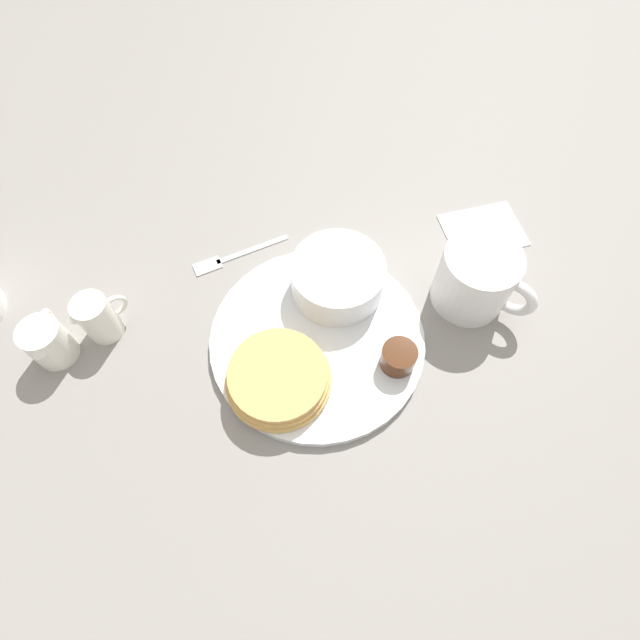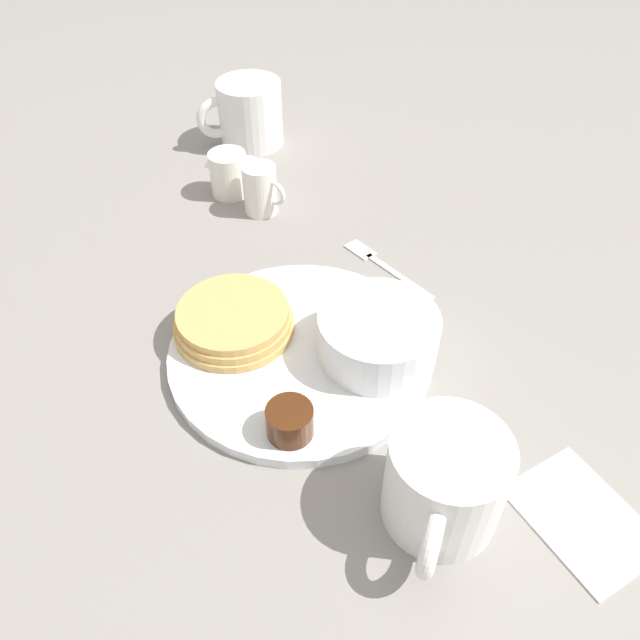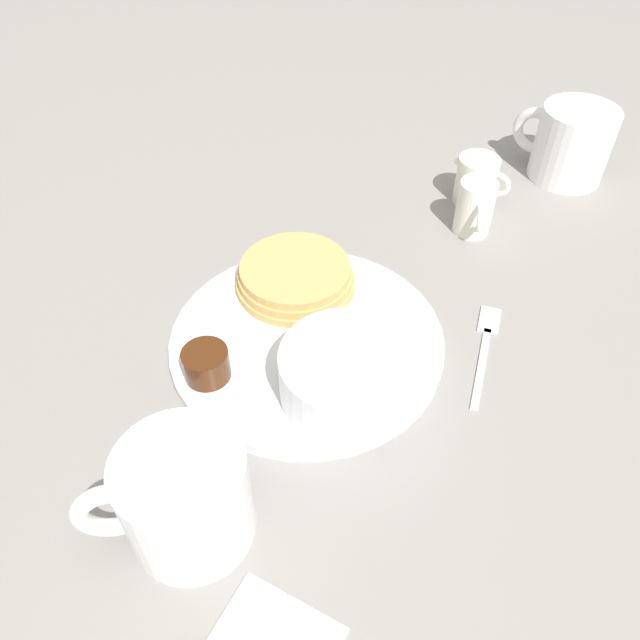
% 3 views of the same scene
% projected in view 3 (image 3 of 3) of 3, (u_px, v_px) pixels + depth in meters
% --- Properties ---
extents(ground_plane, '(4.00, 4.00, 0.00)m').
position_uv_depth(ground_plane, '(307.00, 345.00, 0.60)').
color(ground_plane, gray).
extents(plate, '(0.26, 0.26, 0.01)m').
position_uv_depth(plate, '(307.00, 341.00, 0.59)').
color(plate, white).
rests_on(plate, ground_plane).
extents(pancake_stack, '(0.12, 0.12, 0.03)m').
position_uv_depth(pancake_stack, '(295.00, 277.00, 0.63)').
color(pancake_stack, tan).
rests_on(pancake_stack, plate).
extents(bowl, '(0.12, 0.12, 0.05)m').
position_uv_depth(bowl, '(347.00, 373.00, 0.53)').
color(bowl, white).
rests_on(bowl, plate).
extents(syrup_cup, '(0.04, 0.04, 0.03)m').
position_uv_depth(syrup_cup, '(206.00, 364.00, 0.55)').
color(syrup_cup, '#47230F').
rests_on(syrup_cup, plate).
extents(butter_ramekin, '(0.05, 0.05, 0.04)m').
position_uv_depth(butter_ramekin, '(343.00, 403.00, 0.51)').
color(butter_ramekin, white).
rests_on(butter_ramekin, plate).
extents(coffee_mug, '(0.09, 0.12, 0.09)m').
position_uv_depth(coffee_mug, '(182.00, 498.00, 0.44)').
color(coffee_mug, white).
rests_on(coffee_mug, ground_plane).
extents(creamer_pitcher_near, '(0.06, 0.04, 0.07)m').
position_uv_depth(creamer_pitcher_near, '(475.00, 207.00, 0.70)').
color(creamer_pitcher_near, white).
rests_on(creamer_pitcher_near, ground_plane).
extents(creamer_pitcher_far, '(0.05, 0.07, 0.06)m').
position_uv_depth(creamer_pitcher_far, '(477.00, 180.00, 0.75)').
color(creamer_pitcher_far, white).
rests_on(creamer_pitcher_far, ground_plane).
extents(fork, '(0.13, 0.02, 0.00)m').
position_uv_depth(fork, '(486.00, 342.00, 0.60)').
color(fork, silver).
rests_on(fork, ground_plane).
extents(second_mug, '(0.09, 0.12, 0.09)m').
position_uv_depth(second_mug, '(570.00, 143.00, 0.78)').
color(second_mug, white).
rests_on(second_mug, ground_plane).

